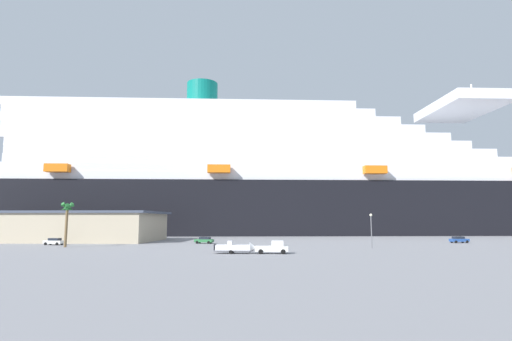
% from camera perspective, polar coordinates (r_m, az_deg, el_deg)
% --- Properties ---
extents(ground_plane, '(600.00, 600.00, 0.00)m').
position_cam_1_polar(ground_plane, '(113.59, -1.71, -9.92)').
color(ground_plane, gray).
extents(cruise_ship, '(284.52, 62.42, 66.77)m').
position_cam_1_polar(cruise_ship, '(159.84, 3.73, -1.84)').
color(cruise_ship, black).
rests_on(cruise_ship, ground_plane).
extents(terminal_building, '(61.18, 25.87, 7.99)m').
position_cam_1_polar(terminal_building, '(124.37, -27.36, -7.04)').
color(terminal_building, '#B7A88C').
rests_on(terminal_building, ground_plane).
extents(pickup_truck, '(5.61, 2.31, 2.20)m').
position_cam_1_polar(pickup_truck, '(69.29, 2.44, -10.88)').
color(pickup_truck, white).
rests_on(pickup_truck, ground_plane).
extents(small_boat_on_trailer, '(8.30, 2.34, 2.15)m').
position_cam_1_polar(small_boat_on_trailer, '(69.71, -2.62, -10.93)').
color(small_boat_on_trailer, '#595960').
rests_on(small_boat_on_trailer, ground_plane).
extents(palm_tree, '(2.94, 2.77, 9.42)m').
position_cam_1_polar(palm_tree, '(94.48, -25.27, -5.27)').
color(palm_tree, brown).
rests_on(palm_tree, ground_plane).
extents(street_lamp, '(0.56, 0.56, 6.97)m').
position_cam_1_polar(street_lamp, '(85.70, 16.07, -7.49)').
color(street_lamp, slate).
rests_on(street_lamp, ground_plane).
extents(parked_car_white_van, '(4.38, 2.25, 1.58)m').
position_cam_1_polar(parked_car_white_van, '(103.89, -26.79, -8.98)').
color(parked_car_white_van, white).
rests_on(parked_car_white_van, ground_plane).
extents(parked_car_green_wagon, '(4.72, 2.56, 1.58)m').
position_cam_1_polar(parked_car_green_wagon, '(99.70, -7.36, -9.79)').
color(parked_car_green_wagon, '#2D723F').
rests_on(parked_car_green_wagon, ground_plane).
extents(parked_car_blue_suv, '(4.76, 2.67, 1.58)m').
position_cam_1_polar(parked_car_blue_suv, '(113.48, 26.90, -8.75)').
color(parked_car_blue_suv, '#264C99').
rests_on(parked_car_blue_suv, ground_plane).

